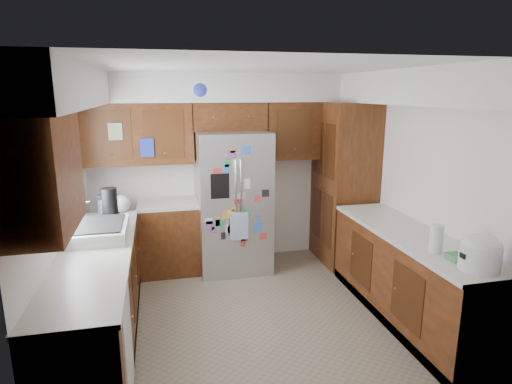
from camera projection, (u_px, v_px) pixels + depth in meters
floor at (254, 311)px, 4.55m from camera, size 3.60×3.60×0.00m
room_shell at (236, 137)px, 4.46m from camera, size 3.64×3.24×2.52m
left_counter_run at (118, 286)px, 4.18m from camera, size 1.36×3.20×0.92m
right_counter_run at (408, 280)px, 4.34m from camera, size 0.63×2.25×0.92m
pantry at (344, 184)px, 5.73m from camera, size 0.60×0.90×2.15m
fridge at (233, 202)px, 5.49m from camera, size 0.90×0.79×1.80m
bridge_cabinet at (229, 116)px, 5.46m from camera, size 0.96×0.34×0.35m
fridge_top_items at (224, 91)px, 5.34m from camera, size 0.92×0.41×0.30m
sink_assembly at (99, 230)px, 4.09m from camera, size 0.52×0.70×0.37m
left_counter_clutter at (112, 205)px, 4.75m from camera, size 0.38×0.84×0.38m
rice_cooker at (480, 252)px, 3.33m from camera, size 0.32×0.31×0.28m
paper_towel at (436, 239)px, 3.69m from camera, size 0.11×0.11×0.25m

